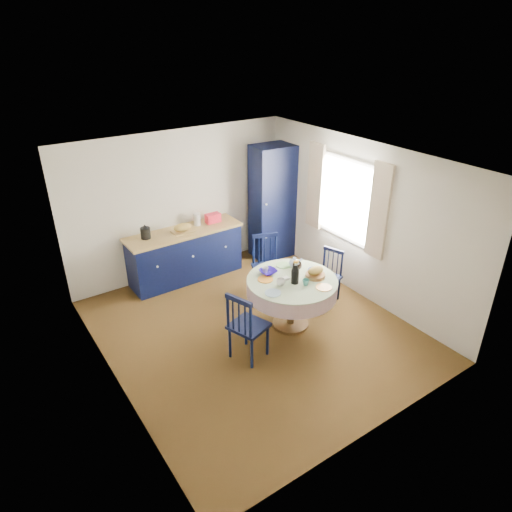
% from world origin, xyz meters
% --- Properties ---
extents(floor, '(4.50, 4.50, 0.00)m').
position_xyz_m(floor, '(0.00, 0.00, 0.00)').
color(floor, black).
rests_on(floor, ground).
extents(ceiling, '(4.50, 4.50, 0.00)m').
position_xyz_m(ceiling, '(0.00, 0.00, 2.50)').
color(ceiling, white).
rests_on(ceiling, wall_back).
extents(wall_back, '(4.00, 0.02, 2.50)m').
position_xyz_m(wall_back, '(0.00, 2.25, 1.25)').
color(wall_back, beige).
rests_on(wall_back, floor).
extents(wall_left, '(0.02, 4.50, 2.50)m').
position_xyz_m(wall_left, '(-2.00, 0.00, 1.25)').
color(wall_left, beige).
rests_on(wall_left, floor).
extents(wall_right, '(0.02, 4.50, 2.50)m').
position_xyz_m(wall_right, '(2.00, 0.00, 1.25)').
color(wall_right, beige).
rests_on(wall_right, floor).
extents(window, '(0.10, 1.74, 1.45)m').
position_xyz_m(window, '(1.95, 0.30, 1.52)').
color(window, white).
rests_on(window, wall_right).
extents(kitchen_counter, '(1.99, 0.63, 1.13)m').
position_xyz_m(kitchen_counter, '(-0.10, 1.96, 0.46)').
color(kitchen_counter, black).
rests_on(kitchen_counter, floor).
extents(pantry_cabinet, '(0.78, 0.59, 2.11)m').
position_xyz_m(pantry_cabinet, '(1.66, 1.85, 1.05)').
color(pantry_cabinet, black).
rests_on(pantry_cabinet, floor).
extents(dining_table, '(1.28, 1.28, 1.06)m').
position_xyz_m(dining_table, '(0.52, -0.20, 0.65)').
color(dining_table, '#543318').
rests_on(dining_table, floor).
extents(chair_left, '(0.55, 0.56, 1.01)m').
position_xyz_m(chair_left, '(-0.42, -0.45, 0.51)').
color(chair_left, black).
rests_on(chair_left, floor).
extents(chair_far, '(0.58, 0.57, 1.01)m').
position_xyz_m(chair_far, '(0.74, 0.73, 0.51)').
color(chair_far, black).
rests_on(chair_far, floor).
extents(chair_right, '(0.47, 0.48, 0.86)m').
position_xyz_m(chair_right, '(1.44, 0.03, 0.43)').
color(chair_right, black).
rests_on(chair_right, floor).
extents(mug_a, '(0.12, 0.12, 0.09)m').
position_xyz_m(mug_a, '(0.29, -0.23, 0.82)').
color(mug_a, silver).
rests_on(mug_a, dining_table).
extents(mug_b, '(0.09, 0.09, 0.09)m').
position_xyz_m(mug_b, '(0.57, -0.42, 0.82)').
color(mug_b, '#337B71').
rests_on(mug_b, dining_table).
extents(mug_c, '(0.13, 0.13, 0.11)m').
position_xyz_m(mug_c, '(0.76, -0.00, 0.83)').
color(mug_c, black).
rests_on(mug_c, dining_table).
extents(mug_d, '(0.09, 0.09, 0.09)m').
position_xyz_m(mug_d, '(0.31, 0.18, 0.82)').
color(mug_d, silver).
rests_on(mug_d, dining_table).
extents(cobalt_bowl, '(0.24, 0.24, 0.06)m').
position_xyz_m(cobalt_bowl, '(0.33, 0.13, 0.81)').
color(cobalt_bowl, '#180975').
rests_on(cobalt_bowl, dining_table).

